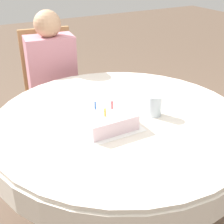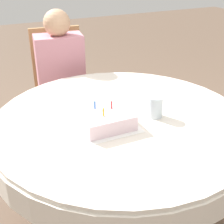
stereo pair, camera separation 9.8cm
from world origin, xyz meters
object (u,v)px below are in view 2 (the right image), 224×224
Objects in this scene: person at (61,72)px; chair at (61,87)px; drinking_glass at (155,107)px; birthday_cake at (104,117)px.

chair is at bearing 90.00° from person.
person is 0.99m from drinking_glass.
birthday_cake is (-0.06, -0.93, 0.09)m from person.
chair is 8.64× the size of drinking_glass.
birthday_cake is (-0.07, -1.03, 0.25)m from chair.
person reaches higher than chair.
birthday_cake is 0.27m from drinking_glass.
chair is 0.85× the size of person.
birthday_cake is at bearing 172.98° from drinking_glass.
birthday_cake reaches higher than drinking_glass.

